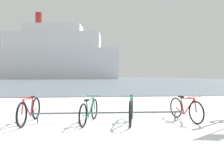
% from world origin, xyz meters
% --- Properties ---
extents(ground, '(80.00, 132.00, 0.08)m').
position_xyz_m(ground, '(0.00, 53.90, -0.04)').
color(ground, white).
extents(bike_rack, '(4.45, 0.15, 0.31)m').
position_xyz_m(bike_rack, '(0.95, 2.66, 0.27)').
color(bike_rack, '#4C5156').
rests_on(bike_rack, ground).
extents(bicycle_0, '(0.46, 1.76, 0.79)m').
position_xyz_m(bicycle_0, '(-1.30, 2.78, 0.36)').
color(bicycle_0, black).
rests_on(bicycle_0, ground).
extents(bicycle_1, '(0.62, 1.66, 0.75)m').
position_xyz_m(bicycle_1, '(0.41, 2.64, 0.34)').
color(bicycle_1, black).
rests_on(bicycle_1, ground).
extents(bicycle_2, '(0.55, 1.76, 0.82)m').
position_xyz_m(bicycle_2, '(1.61, 2.54, 0.37)').
color(bicycle_2, black).
rests_on(bicycle_2, ground).
extents(bicycle_3, '(0.50, 1.61, 0.77)m').
position_xyz_m(bicycle_3, '(3.30, 2.67, 0.35)').
color(bicycle_3, black).
rests_on(bicycle_3, ground).
extents(ferry_ship, '(44.32, 16.82, 23.30)m').
position_xyz_m(ferry_ship, '(-11.98, 74.53, 7.82)').
color(ferry_ship, white).
rests_on(ferry_ship, ground).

